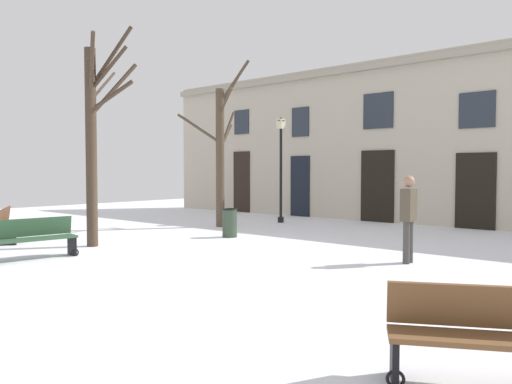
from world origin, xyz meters
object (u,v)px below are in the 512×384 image
Objects in this scene: bench_back_to_back_right at (32,238)px; person_near_bench at (408,214)px; tree_center at (94,134)px; bench_facing_shops at (478,335)px; bench_far_corner at (10,224)px; tree_near_facade at (221,151)px; streetlamp at (281,158)px; litter_bin at (230,223)px.

bench_back_to_back_right is 8.02m from person_near_bench.
tree_center is 10.43m from bench_facing_shops.
bench_far_corner is 1.04× the size of person_near_bench.
tree_center is (0.66, -5.18, 0.24)m from tree_near_facade.
bench_far_corner is at bearing -69.61° from person_near_bench.
tree_near_facade is at bearing 97.29° from tree_center.
tree_center reaches higher than bench_far_corner.
tree_center is at bearing -128.48° from bench_far_corner.
streetlamp is 2.07× the size of bench_back_to_back_right.
person_near_bench is at bearing 90.41° from bench_facing_shops.
tree_center is 1.44× the size of streetlamp.
bench_far_corner reaches higher than bench_back_to_back_right.
person_near_bench reaches higher than bench_far_corner.
tree_near_facade is at bearing 18.04° from bench_back_to_back_right.
tree_near_facade reaches higher than bench_back_to_back_right.
bench_back_to_back_right is (1.28, -7.09, -2.13)m from tree_near_facade.
litter_bin is 5.63m from person_near_bench.
tree_near_facade is 5.23m from tree_center.
streetlamp is at bearing 106.08° from bench_facing_shops.
litter_bin is (1.41, 3.45, -2.41)m from tree_center.
bench_back_to_back_right is (0.57, -9.51, -1.91)m from streetlamp.
litter_bin is at bearing -97.13° from person_near_bench.
tree_near_facade is 3.46m from litter_bin.
tree_center reaches higher than streetlamp.
bench_back_to_back_right is (3.25, -0.91, -0.00)m from bench_far_corner.
litter_bin is 0.44× the size of bench_far_corner.
tree_near_facade reaches higher than person_near_bench.
litter_bin is 10.24m from bench_facing_shops.
tree_center is 7.79m from person_near_bench.
streetlamp is at bearing 89.60° from tree_center.
litter_bin is (1.35, -4.15, -1.95)m from streetlamp.
litter_bin is at bearing -39.95° from tree_near_facade.
bench_far_corner is at bearing -132.24° from litter_bin.
bench_far_corner is at bearing -159.20° from tree_center.
bench_far_corner is at bearing -107.67° from tree_near_facade.
litter_bin is at bearing 67.81° from tree_center.
tree_near_facade is at bearing -76.94° from bench_far_corner.
tree_center reaches higher than bench_facing_shops.
tree_near_facade is 2.99× the size of bench_far_corner.
bench_facing_shops is 9.29m from bench_back_to_back_right.
person_near_bench is at bearing -44.94° from bench_back_to_back_right.
tree_center is 6.75× the size of litter_bin.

